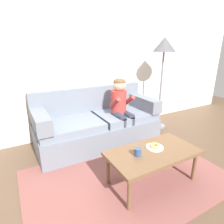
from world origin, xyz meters
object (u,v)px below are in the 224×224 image
mug (138,152)px  floor_lamp (164,51)px  couch (96,123)px  person_child (121,105)px  coffee_table (153,155)px  donut (155,145)px

mug → floor_lamp: bearing=40.8°
couch → person_child: size_ratio=1.82×
coffee_table → person_child: 1.15m
couch → person_child: 0.53m
couch → floor_lamp: size_ratio=1.15×
coffee_table → floor_lamp: bearing=45.5°
coffee_table → donut: size_ratio=8.92×
couch → person_child: person_child is taller
person_child → mug: person_child is taller
person_child → mug: 1.17m
coffee_table → floor_lamp: (1.26, 1.28, 1.13)m
couch → coffee_table: couch is taller
couch → coffee_table: bearing=-84.0°
couch → mug: (-0.07, -1.28, 0.13)m
couch → mug: size_ratio=22.33×
donut → person_child: bearing=81.3°
couch → floor_lamp: (1.40, -0.01, 1.17)m
coffee_table → mug: mug is taller
donut → floor_lamp: bearing=45.9°
person_child → floor_lamp: size_ratio=0.63×
couch → donut: bearing=-80.7°
coffee_table → donut: donut is taller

